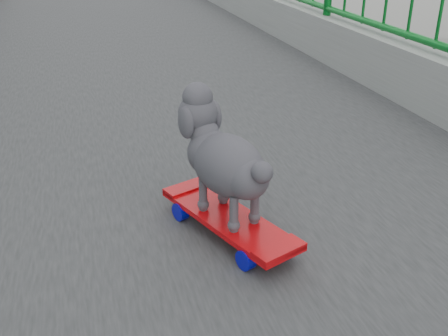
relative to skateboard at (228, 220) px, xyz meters
name	(u,v)px	position (x,y,z in m)	size (l,w,h in m)	color
skateboard	(228,220)	(0.00, 0.00, 0.00)	(0.35, 0.57, 0.07)	red
poodle	(224,158)	(-0.01, 0.02, 0.21)	(0.27, 0.42, 0.37)	#332F35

